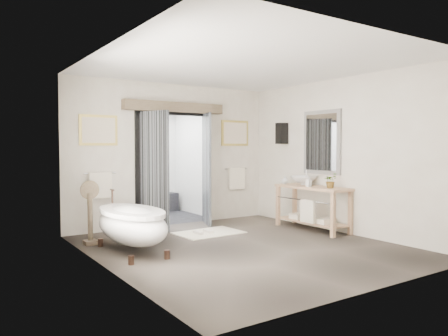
{
  "coord_description": "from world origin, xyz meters",
  "views": [
    {
      "loc": [
        -4.12,
        -5.57,
        1.61
      ],
      "look_at": [
        0.0,
        0.6,
        1.25
      ],
      "focal_mm": 35.0,
      "sensor_mm": 36.0,
      "label": 1
    }
  ],
  "objects_px": {
    "clawfoot_tub": "(132,224)",
    "vanity": "(312,204)",
    "basin": "(304,180)",
    "rug": "(209,233)"
  },
  "relations": [
    {
      "from": "vanity",
      "to": "rug",
      "type": "relative_size",
      "value": 1.33
    },
    {
      "from": "vanity",
      "to": "basin",
      "type": "relative_size",
      "value": 3.07
    },
    {
      "from": "vanity",
      "to": "rug",
      "type": "xyz_separation_m",
      "value": [
        -1.82,
        0.84,
        -0.5
      ]
    },
    {
      "from": "clawfoot_tub",
      "to": "rug",
      "type": "bearing_deg",
      "value": 19.38
    },
    {
      "from": "clawfoot_tub",
      "to": "basin",
      "type": "distance_m",
      "value": 3.7
    },
    {
      "from": "clawfoot_tub",
      "to": "vanity",
      "type": "height_order",
      "value": "clawfoot_tub"
    },
    {
      "from": "vanity",
      "to": "basin",
      "type": "xyz_separation_m",
      "value": [
        0.08,
        0.31,
        0.43
      ]
    },
    {
      "from": "basin",
      "to": "rug",
      "type": "bearing_deg",
      "value": 170.26
    },
    {
      "from": "vanity",
      "to": "clawfoot_tub",
      "type": "bearing_deg",
      "value": 176.51
    },
    {
      "from": "clawfoot_tub",
      "to": "vanity",
      "type": "xyz_separation_m",
      "value": [
        3.59,
        -0.22,
        0.06
      ]
    }
  ]
}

